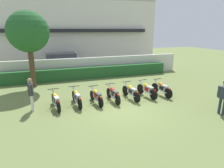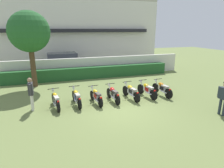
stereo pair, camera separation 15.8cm
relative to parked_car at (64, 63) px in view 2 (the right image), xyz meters
name	(u,v)px [view 2 (the right image)]	position (x,y,z in m)	size (l,w,h in m)	color
ground	(122,110)	(2.02, -10.22, -0.94)	(60.00, 60.00, 0.00)	olive
building	(76,32)	(2.02, 5.36, 2.77)	(18.30, 6.50, 7.40)	silver
compound_wall	(90,67)	(2.02, -2.37, -0.10)	(17.38, 0.30, 1.67)	silver
hedge_row	(92,73)	(2.02, -3.07, -0.45)	(13.90, 0.70, 0.96)	#235628
parked_car	(64,63)	(0.00, 0.00, 0.00)	(4.53, 2.14, 1.89)	navy
tree_near_inspector	(29,32)	(-2.48, -4.24, 2.90)	(2.79, 2.79, 5.27)	#4C3823
motorcycle_in_row_0	(56,100)	(-1.21, -8.88, -0.49)	(0.60, 1.83, 0.96)	black
motorcycle_in_row_1	(76,97)	(-0.10, -8.81, -0.48)	(0.60, 1.92, 0.97)	black
motorcycle_in_row_2	(96,96)	(0.97, -8.94, -0.50)	(0.60, 1.78, 0.94)	black
motorcycle_in_row_3	(113,94)	(1.97, -8.90, -0.49)	(0.60, 1.84, 0.96)	black
motorcycle_in_row_4	(131,92)	(3.11, -8.86, -0.48)	(0.60, 1.94, 0.97)	black
motorcycle_in_row_5	(147,90)	(4.21, -8.81, -0.48)	(0.60, 1.92, 0.97)	black
motorcycle_in_row_6	(162,89)	(5.21, -8.90, -0.48)	(0.60, 1.91, 0.97)	black
inspector_person	(31,91)	(-2.36, -8.77, 0.08)	(0.23, 0.68, 1.71)	silver
officer_0	(224,96)	(6.40, -12.30, 0.04)	(0.29, 0.65, 1.65)	#28333D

